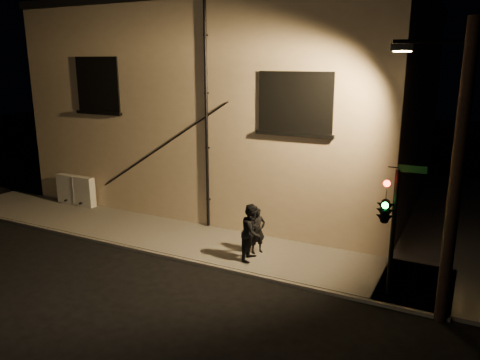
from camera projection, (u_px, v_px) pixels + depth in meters
The scene contains 8 objects.
ground at pixel (210, 266), 14.80m from camera, with size 90.00×90.00×0.00m, color black.
sidewalk at pixel (295, 228), 18.04m from camera, with size 21.00×16.00×0.12m.
building at pixel (250, 102), 22.81m from camera, with size 16.20×12.23×8.80m.
utility_cabinet at pixel (76, 190), 20.69m from camera, with size 2.00×0.34×1.31m, color silver.
pedestrian_a at pixel (258, 231), 15.41m from camera, with size 0.56×0.37×1.55m, color black.
pedestrian_b at pixel (252, 232), 14.84m from camera, with size 0.90×0.70×1.85m, color black.
traffic_signal at pixel (386, 209), 12.19m from camera, with size 1.31×2.15×3.64m.
streetlamp_pole at pixel (453, 170), 10.89m from camera, with size 2.03×1.39×7.26m.
Camera 1 is at (7.08, -11.74, 6.29)m, focal length 35.00 mm.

